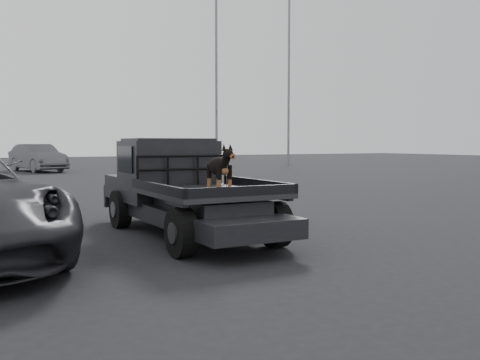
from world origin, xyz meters
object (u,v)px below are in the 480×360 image
flatbed_ute (188,211)px  floodlight_mid (216,69)px  distant_car_a (38,158)px  floodlight_far (289,57)px  distant_car_b (175,157)px  dog (219,170)px

flatbed_ute → floodlight_mid: (13.10, 25.41, 6.47)m
distant_car_a → floodlight_mid: size_ratio=0.39×
flatbed_ute → floodlight_far: floodlight_far is taller
distant_car_b → floodlight_far: (9.32, -0.62, 7.70)m
dog → floodlight_far: 34.71m
dog → distant_car_b: size_ratio=0.16×
distant_car_a → floodlight_mid: (12.25, 0.77, 6.11)m
flatbed_ute → floodlight_far: (19.72, 26.07, 7.91)m
distant_car_b → floodlight_mid: floodlight_mid is taller
distant_car_a → floodlight_far: size_ratio=0.32×
flatbed_ute → distant_car_b: distant_car_b is taller
flatbed_ute → dog: size_ratio=7.30×
dog → floodlight_mid: size_ratio=0.06×
dog → floodlight_far: (19.83, 27.60, 7.08)m
distant_car_b → floodlight_far: floodlight_far is taller
flatbed_ute → distant_car_a: 24.66m
floodlight_far → dog: bearing=-125.7°
flatbed_ute → distant_car_b: 28.64m
distant_car_a → flatbed_ute: bearing=-106.1°
flatbed_ute → floodlight_mid: floodlight_mid is taller
distant_car_b → floodlight_mid: 6.94m
floodlight_mid → distant_car_b: bearing=154.8°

